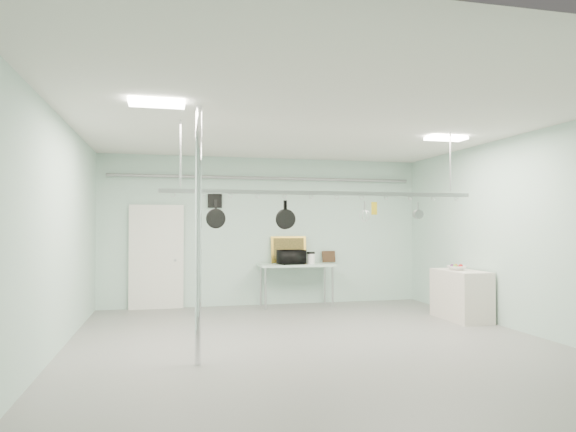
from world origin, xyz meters
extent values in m
plane|color=gray|center=(0.00, 0.00, 0.00)|extent=(8.00, 8.00, 0.00)
cube|color=silver|center=(0.00, 0.00, 3.19)|extent=(7.00, 8.00, 0.02)
cube|color=#A8C9BE|center=(0.00, 3.99, 1.60)|extent=(7.00, 0.02, 3.20)
cube|color=#A8C9BE|center=(3.49, 0.00, 1.60)|extent=(0.02, 8.00, 3.20)
cube|color=silver|center=(-2.30, 3.94, 1.05)|extent=(1.10, 0.10, 2.20)
cube|color=black|center=(-1.10, 3.97, 2.25)|extent=(0.30, 0.04, 0.30)
cylinder|color=gray|center=(0.00, 3.90, 2.75)|extent=(6.60, 0.07, 0.07)
cylinder|color=silver|center=(-1.70, -0.60, 1.60)|extent=(0.08, 0.08, 3.20)
cube|color=silver|center=(0.60, 3.60, 0.88)|extent=(1.60, 0.70, 0.05)
cylinder|color=#B7B7BC|center=(-0.12, 3.32, 0.43)|extent=(0.04, 0.04, 0.86)
cylinder|color=#B7B7BC|center=(-0.12, 3.88, 0.43)|extent=(0.04, 0.04, 0.86)
cylinder|color=#B7B7BC|center=(1.32, 3.32, 0.43)|extent=(0.04, 0.04, 0.86)
cylinder|color=#B7B7BC|center=(1.32, 3.88, 0.43)|extent=(0.04, 0.04, 0.86)
cube|color=silver|center=(3.15, 1.40, 0.45)|extent=(0.60, 1.20, 0.90)
cube|color=#B7B7BC|center=(0.20, 0.30, 2.20)|extent=(4.80, 0.06, 0.06)
cylinder|color=#B7B7BC|center=(-1.90, 0.30, 2.70)|extent=(0.02, 0.02, 0.94)
cylinder|color=#B7B7BC|center=(2.30, 0.30, 2.70)|extent=(0.02, 0.02, 0.94)
cube|color=white|center=(-2.20, -0.80, 3.16)|extent=(0.65, 0.30, 0.05)
cube|color=white|center=(2.40, 0.60, 3.16)|extent=(0.65, 0.30, 0.05)
imported|color=black|center=(0.47, 3.49, 1.06)|extent=(0.60, 0.45, 0.30)
cylinder|color=white|center=(0.89, 3.49, 1.01)|extent=(0.17, 0.17, 0.22)
cube|color=gold|center=(0.50, 3.90, 1.20)|extent=(0.78, 0.16, 0.58)
cube|color=#382313|center=(1.42, 3.90, 1.03)|extent=(0.30, 0.10, 0.25)
imported|color=silver|center=(3.10, 1.45, 0.94)|extent=(0.33, 0.33, 0.08)
camera|label=1|loc=(-2.06, -7.02, 1.70)|focal=32.00mm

